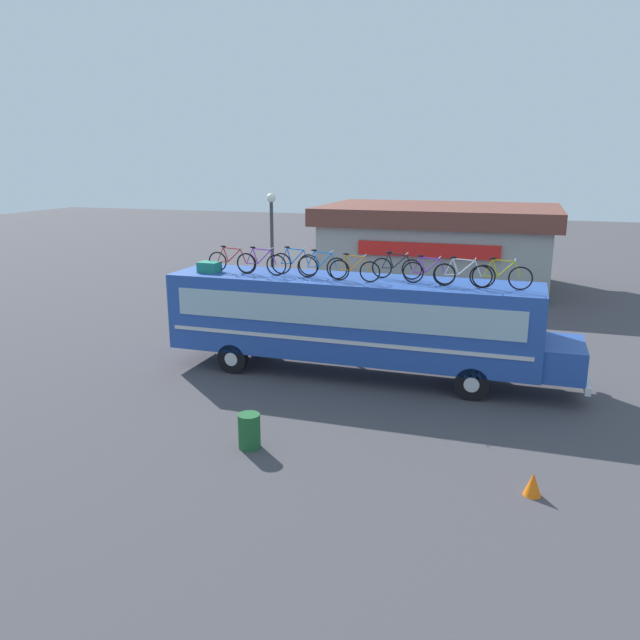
% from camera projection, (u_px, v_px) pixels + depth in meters
% --- Properties ---
extents(ground_plane, '(120.00, 120.00, 0.00)m').
position_uv_depth(ground_plane, '(349.00, 374.00, 20.44)').
color(ground_plane, '#423F44').
extents(bus, '(13.15, 2.52, 3.19)m').
position_uv_depth(bus, '(356.00, 318.00, 19.90)').
color(bus, '#23479E').
rests_on(bus, ground).
extents(luggage_bag_1, '(0.68, 0.53, 0.34)m').
position_uv_depth(luggage_bag_1, '(209.00, 267.00, 20.74)').
color(luggage_bag_1, '#1E7F66').
rests_on(luggage_bag_1, bus).
extents(rooftop_bicycle_1, '(1.71, 0.44, 0.88)m').
position_uv_depth(rooftop_bicycle_1, '(232.00, 261.00, 20.68)').
color(rooftop_bicycle_1, black).
rests_on(rooftop_bicycle_1, bus).
extents(rooftop_bicycle_2, '(1.74, 0.44, 0.92)m').
position_uv_depth(rooftop_bicycle_2, '(261.00, 263.00, 20.20)').
color(rooftop_bicycle_2, black).
rests_on(rooftop_bicycle_2, bus).
extents(rooftop_bicycle_3, '(1.66, 0.44, 0.93)m').
position_uv_depth(rooftop_bicycle_3, '(295.00, 263.00, 20.17)').
color(rooftop_bicycle_3, black).
rests_on(rooftop_bicycle_3, bus).
extents(rooftop_bicycle_4, '(1.67, 0.44, 0.92)m').
position_uv_depth(rooftop_bicycle_4, '(322.00, 266.00, 19.57)').
color(rooftop_bicycle_4, black).
rests_on(rooftop_bicycle_4, bus).
extents(rooftop_bicycle_5, '(1.63, 0.44, 0.87)m').
position_uv_depth(rooftop_bicycle_5, '(354.00, 270.00, 19.09)').
color(rooftop_bicycle_5, black).
rests_on(rooftop_bicycle_5, bus).
extents(rooftop_bicycle_6, '(1.60, 0.44, 0.86)m').
position_uv_depth(rooftop_bicycle_6, '(397.00, 268.00, 19.50)').
color(rooftop_bicycle_6, black).
rests_on(rooftop_bicycle_6, bus).
extents(rooftop_bicycle_7, '(1.60, 0.44, 0.87)m').
position_uv_depth(rooftop_bicycle_7, '(429.00, 272.00, 18.72)').
color(rooftop_bicycle_7, black).
rests_on(rooftop_bicycle_7, bus).
extents(rooftop_bicycle_8, '(1.73, 0.44, 0.89)m').
position_uv_depth(rooftop_bicycle_8, '(462.00, 274.00, 18.27)').
color(rooftop_bicycle_8, black).
rests_on(rooftop_bicycle_8, bus).
extents(rooftop_bicycle_9, '(1.72, 0.44, 0.92)m').
position_uv_depth(rooftop_bicycle_9, '(502.00, 276.00, 17.95)').
color(rooftop_bicycle_9, black).
rests_on(rooftop_bicycle_9, bus).
extents(roadside_building, '(12.63, 8.63, 4.41)m').
position_uv_depth(roadside_building, '(438.00, 245.00, 34.49)').
color(roadside_building, '#9E9E99').
rests_on(roadside_building, ground).
extents(trash_bin, '(0.54, 0.54, 0.86)m').
position_uv_depth(trash_bin, '(249.00, 431.00, 15.08)').
color(trash_bin, '#1E592D').
rests_on(trash_bin, ground).
extents(traffic_cone, '(0.37, 0.37, 0.51)m').
position_uv_depth(traffic_cone, '(533.00, 484.00, 12.95)').
color(traffic_cone, orange).
rests_on(traffic_cone, ground).
extents(street_lamp, '(0.37, 0.37, 5.53)m').
position_uv_depth(street_lamp, '(272.00, 243.00, 25.54)').
color(street_lamp, '#38383D').
rests_on(street_lamp, ground).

